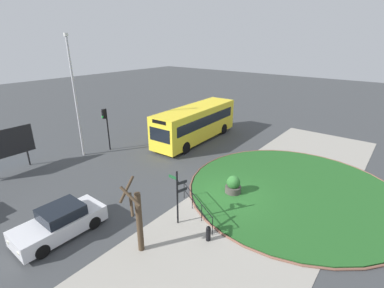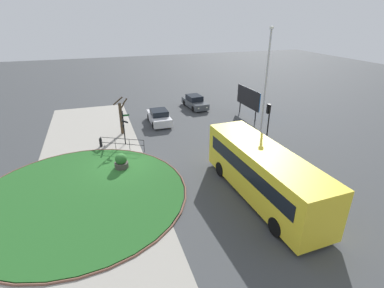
% 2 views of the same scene
% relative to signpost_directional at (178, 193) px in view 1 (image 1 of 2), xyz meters
% --- Properties ---
extents(ground, '(120.00, 120.00, 0.00)m').
position_rel_signpost_directional_xyz_m(ground, '(3.77, -0.70, -1.72)').
color(ground, '#3D3F42').
extents(sidewalk_paving, '(32.00, 7.80, 0.02)m').
position_rel_signpost_directional_xyz_m(sidewalk_paving, '(3.77, -2.80, -1.71)').
color(sidewalk_paving, '#9E998E').
rests_on(sidewalk_paving, ground).
extents(grass_island, '(12.78, 12.78, 0.10)m').
position_rel_signpost_directional_xyz_m(grass_island, '(6.91, -3.57, -1.67)').
color(grass_island, '#235B23').
rests_on(grass_island, ground).
extents(grass_kerb_ring, '(13.09, 13.09, 0.11)m').
position_rel_signpost_directional_xyz_m(grass_kerb_ring, '(6.91, -3.57, -1.67)').
color(grass_kerb_ring, brown).
rests_on(grass_kerb_ring, ground).
extents(signpost_directional, '(0.63, 0.72, 2.99)m').
position_rel_signpost_directional_xyz_m(signpost_directional, '(0.00, 0.00, 0.00)').
color(signpost_directional, black).
rests_on(signpost_directional, ground).
extents(bollard_foreground, '(0.23, 0.23, 0.80)m').
position_rel_signpost_directional_xyz_m(bollard_foreground, '(-0.20, -2.03, -1.31)').
color(bollard_foreground, black).
rests_on(bollard_foreground, ground).
extents(railing_grass_edge, '(1.82, 3.28, 1.03)m').
position_rel_signpost_directional_xyz_m(railing_grass_edge, '(1.10, -0.36, -1.05)').
color(railing_grass_edge, black).
rests_on(railing_grass_edge, ground).
extents(bus_yellow, '(9.96, 2.94, 3.13)m').
position_rel_signpost_directional_xyz_m(bus_yellow, '(10.49, 6.90, -0.04)').
color(bus_yellow, yellow).
rests_on(bus_yellow, ground).
extents(car_near_lane, '(4.17, 1.89, 1.46)m').
position_rel_signpost_directional_xyz_m(car_near_lane, '(-4.21, 3.87, -1.05)').
color(car_near_lane, silver).
rests_on(car_near_lane, ground).
extents(traffic_light_near, '(0.49, 0.28, 3.58)m').
position_rel_signpost_directional_xyz_m(traffic_light_near, '(3.91, 11.26, 0.91)').
color(traffic_light_near, black).
rests_on(traffic_light_near, ground).
extents(lamppost_tall, '(0.32, 0.32, 9.33)m').
position_rel_signpost_directional_xyz_m(lamppost_tall, '(1.98, 11.95, 3.24)').
color(lamppost_tall, '#B7B7BC').
rests_on(lamppost_tall, ground).
extents(planter_near_signpost, '(0.98, 0.98, 1.19)m').
position_rel_signpost_directional_xyz_m(planter_near_signpost, '(4.24, -0.78, -1.19)').
color(planter_near_signpost, '#47423D').
rests_on(planter_near_signpost, ground).
extents(street_tree_bare, '(1.08, 1.27, 3.42)m').
position_rel_signpost_directional_xyz_m(street_tree_bare, '(-2.61, 0.04, 0.00)').
color(street_tree_bare, '#423323').
rests_on(street_tree_bare, ground).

